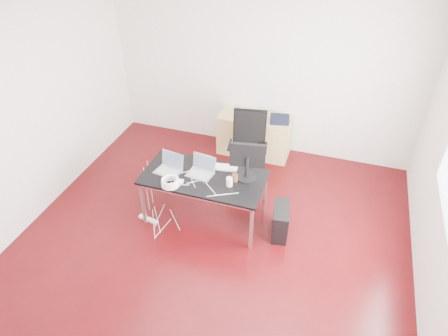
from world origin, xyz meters
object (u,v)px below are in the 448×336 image
(filing_cabinet_right, at_px, (275,138))
(office_chair, at_px, (248,144))
(desk, at_px, (204,180))
(pc_tower, at_px, (280,221))
(filing_cabinet_left, at_px, (235,132))

(filing_cabinet_right, bearing_deg, office_chair, -112.37)
(desk, distance_m, pc_tower, 1.15)
(pc_tower, bearing_deg, desk, 172.31)
(office_chair, height_order, filing_cabinet_right, office_chair)
(filing_cabinet_left, bearing_deg, filing_cabinet_right, 0.00)
(pc_tower, bearing_deg, filing_cabinet_left, 114.49)
(filing_cabinet_right, bearing_deg, desk, -108.00)
(office_chair, height_order, pc_tower, office_chair)
(filing_cabinet_left, bearing_deg, desk, -86.28)
(desk, bearing_deg, pc_tower, 1.44)
(filing_cabinet_left, height_order, pc_tower, filing_cabinet_left)
(filing_cabinet_left, xyz_separation_m, filing_cabinet_right, (0.70, 0.00, 0.00))
(office_chair, xyz_separation_m, filing_cabinet_left, (-0.42, 0.68, -0.26))
(office_chair, distance_m, filing_cabinet_right, 0.78)
(pc_tower, bearing_deg, filing_cabinet_right, 95.94)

